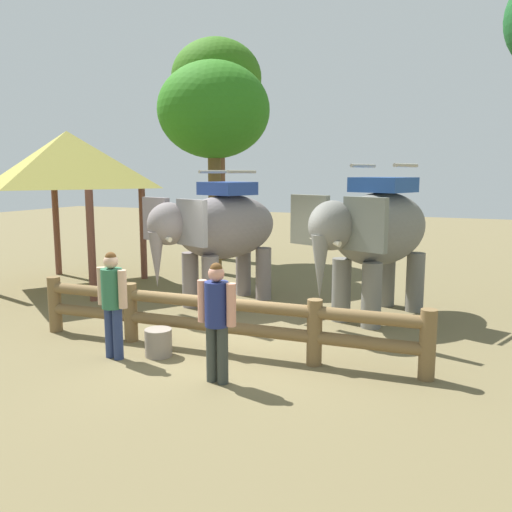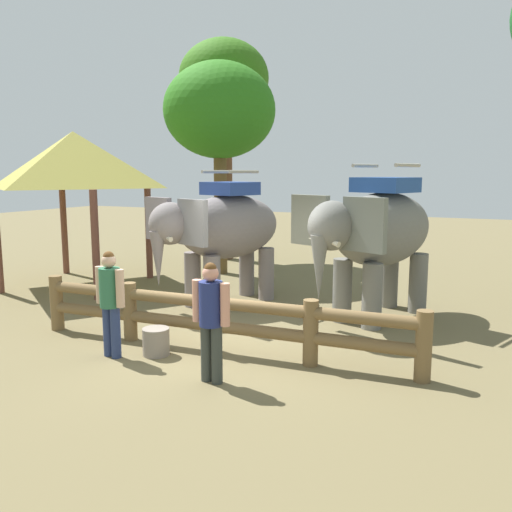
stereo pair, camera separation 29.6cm
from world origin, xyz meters
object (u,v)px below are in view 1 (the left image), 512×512
log_fence (216,317)px  feed_bucket (158,342)px  tourist_woman_in_black (112,297)px  tree_back_center (217,84)px  tourist_man_in_blue (217,314)px  tree_far_right (214,112)px  elephant_center (375,233)px  thatched_shelter (68,161)px  elephant_near_left (220,230)px

log_fence → feed_bucket: (-0.79, -0.54, -0.38)m
tourist_woman_in_black → feed_bucket: tourist_woman_in_black is taller
tree_back_center → feed_bucket: tree_back_center is taller
tourist_man_in_blue → feed_bucket: size_ratio=3.86×
tree_far_right → feed_bucket: (2.57, -6.83, -4.47)m
elephant_center → feed_bucket: (-2.75, -3.74, -1.55)m
tourist_man_in_blue → tree_far_right: 9.20m
tourist_woman_in_black → feed_bucket: size_ratio=3.87×
tourist_man_in_blue → tree_back_center: size_ratio=0.24×
tourist_woman_in_black → tree_back_center: size_ratio=0.24×
log_fence → tourist_man_in_blue: (0.62, -1.15, 0.40)m
elephant_center → tree_far_right: size_ratio=0.62×
log_fence → elephant_center: 3.93m
tourist_woman_in_black → thatched_shelter: 6.54m
tree_back_center → feed_bucket: bearing=-68.0°
tourist_man_in_blue → tree_far_right: bearing=118.2°
feed_bucket → log_fence: bearing=34.6°
tourist_woman_in_black → tree_far_right: bearing=105.3°
tourist_woman_in_black → thatched_shelter: bearing=138.1°
elephant_center → feed_bucket: bearing=-126.3°
tree_far_right → feed_bucket: size_ratio=13.55×
log_fence → tree_far_right: 8.22m
tourist_man_in_blue → tree_far_right: tree_far_right is taller
log_fence → elephant_center: bearing=58.5°
elephant_center → tree_back_center: tree_back_center is taller
tree_far_right → elephant_center: bearing=-30.1°
elephant_near_left → tree_far_right: size_ratio=0.59×
log_fence → tourist_woman_in_black: size_ratio=3.98×
tree_back_center → tourist_man_in_blue: bearing=-62.4°
log_fence → tree_back_center: 11.17m
tourist_man_in_blue → tourist_woman_in_black: bearing=173.5°
tourist_woman_in_black → tree_far_right: 8.33m
feed_bucket → tourist_woman_in_black: bearing=-147.7°
tourist_woman_in_black → tree_back_center: 11.26m
tourist_woman_in_black → tree_back_center: tree_back_center is taller
tree_back_center → tree_far_right: (1.18, -2.44, -1.20)m
log_fence → tourist_woman_in_black: (-1.39, -0.92, 0.41)m
thatched_shelter → feed_bucket: (5.16, -3.71, -3.06)m
tourist_man_in_blue → feed_bucket: 1.72m
tree_back_center → tree_far_right: 2.96m
thatched_shelter → tree_far_right: 4.29m
tree_far_right → feed_bucket: 8.56m
tree_far_right → tree_back_center: bearing=115.8°
elephant_near_left → tourist_woman_in_black: size_ratio=2.07×
log_fence → tourist_woman_in_black: bearing=-146.4°
elephant_center → tree_back_center: bearing=139.6°
tree_back_center → tree_far_right: tree_back_center is taller
log_fence → thatched_shelter: size_ratio=1.62×
elephant_center → tourist_woman_in_black: elephant_center is taller
log_fence → thatched_shelter: 7.26m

